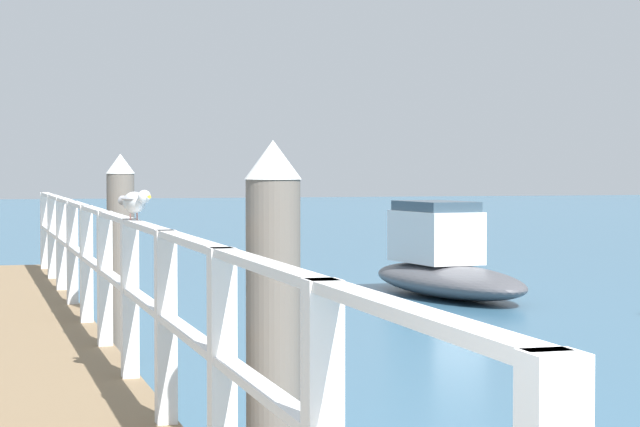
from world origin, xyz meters
TOP-DOWN VIEW (x-y plane):
  - pier_railing at (1.11, 9.14)m, footprint 0.12×16.81m
  - dock_piling_near at (1.49, 4.70)m, footprint 0.29×0.29m
  - dock_piling_far at (1.49, 11.18)m, footprint 0.29×0.29m
  - seagull_foreground at (1.11, 7.19)m, footprint 0.23×0.47m
  - boat_2 at (7.19, 16.66)m, footprint 1.92×4.18m

SIDE VIEW (x-z plane):
  - boat_2 at x=7.19m, z-range -0.25..1.24m
  - dock_piling_near at x=1.49m, z-range 0.01..2.17m
  - dock_piling_far at x=1.49m, z-range 0.01..2.17m
  - pier_railing at x=1.11m, z-range 0.63..1.78m
  - seagull_foreground at x=1.11m, z-range 1.68..1.89m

